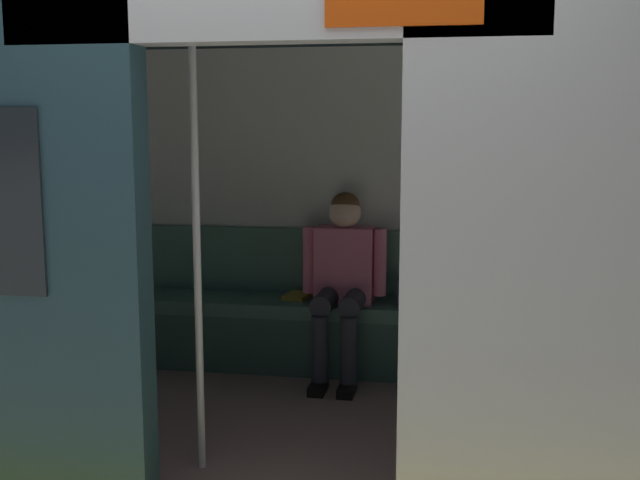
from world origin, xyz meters
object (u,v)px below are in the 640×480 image
bench_seat (342,319)px  grab_pole_door (197,251)px  handbag (417,291)px  person_seated (343,272)px  book (297,296)px  train_car (304,154)px

bench_seat → grab_pole_door: (0.46, 1.54, 0.70)m
handbag → person_seated: bearing=12.6°
book → grab_pole_door: grab_pole_door is taller
grab_pole_door → handbag: bearing=-120.7°
person_seated → handbag: bearing=-167.4°
bench_seat → person_seated: size_ratio=2.73×
bench_seat → grab_pole_door: bearing=73.4°
bench_seat → handbag: handbag is taller
person_seated → train_car: bearing=84.2°
train_car → person_seated: (-0.09, -0.85, -0.79)m
bench_seat → book: size_ratio=14.96×
train_car → grab_pole_door: (0.38, 0.64, -0.42)m
bench_seat → handbag: (-0.49, -0.05, 0.20)m
person_seated → handbag: 0.51m
train_car → book: train_car is taller
person_seated → grab_pole_door: (0.47, 1.49, 0.37)m
train_car → grab_pole_door: train_car is taller
bench_seat → person_seated: bearing=102.2°
train_car → bench_seat: train_car is taller
bench_seat → book: book is taller
person_seated → book: (0.33, -0.14, -0.20)m
book → handbag: bearing=-172.3°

